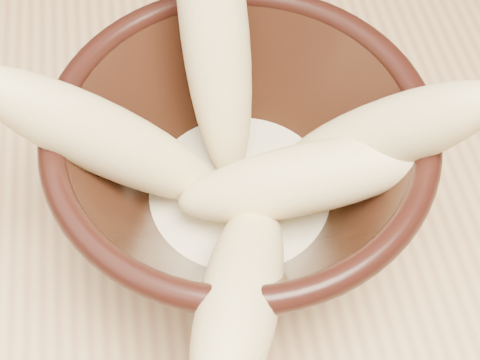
% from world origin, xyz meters
% --- Properties ---
extents(table, '(1.20, 0.80, 0.75)m').
position_xyz_m(table, '(0.00, 0.00, 0.67)').
color(table, '#DEB67A').
rests_on(table, ground).
extents(bowl, '(0.23, 0.23, 0.13)m').
position_xyz_m(bowl, '(-0.09, -0.04, 0.82)').
color(bowl, black).
rests_on(bowl, table).
extents(milk_puddle, '(0.13, 0.13, 0.02)m').
position_xyz_m(milk_puddle, '(-0.09, -0.04, 0.79)').
color(milk_puddle, beige).
rests_on(milk_puddle, bowl).
extents(banana_upright, '(0.04, 0.15, 0.19)m').
position_xyz_m(banana_upright, '(-0.10, 0.02, 0.88)').
color(banana_upright, '#D4B77D').
rests_on(banana_upright, bowl).
extents(banana_left, '(0.16, 0.06, 0.16)m').
position_xyz_m(banana_left, '(-0.17, -0.03, 0.86)').
color(banana_left, '#D4B77D').
rests_on(banana_left, bowl).
extents(banana_right, '(0.15, 0.10, 0.15)m').
position_xyz_m(banana_right, '(-0.01, -0.06, 0.86)').
color(banana_right, '#D4B77D').
rests_on(banana_right, bowl).
extents(banana_across, '(0.17, 0.06, 0.09)m').
position_xyz_m(banana_across, '(-0.06, -0.07, 0.84)').
color(banana_across, '#D4B77D').
rests_on(banana_across, bowl).
extents(banana_front, '(0.10, 0.19, 0.14)m').
position_xyz_m(banana_front, '(-0.11, -0.14, 0.85)').
color(banana_front, '#D4B77D').
rests_on(banana_front, bowl).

